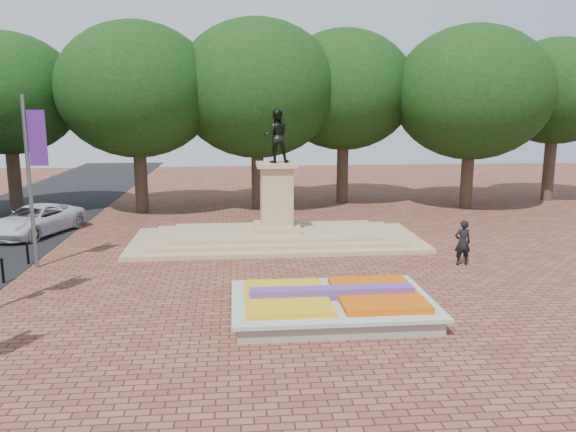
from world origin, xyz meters
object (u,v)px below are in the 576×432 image
(flower_bed, at_px, (332,304))
(van, at_px, (35,220))
(pedestrian, at_px, (463,243))
(monument, at_px, (277,224))

(flower_bed, distance_m, van, 18.46)
(flower_bed, xyz_separation_m, pedestrian, (6.40, 5.24, 0.58))
(flower_bed, relative_size, pedestrian, 3.30)
(van, distance_m, pedestrian, 21.11)
(van, relative_size, pedestrian, 2.90)
(monument, distance_m, van, 12.60)
(flower_bed, relative_size, van, 1.14)
(flower_bed, xyz_separation_m, monument, (-1.03, 10.00, 0.50))
(monument, height_order, van, monument)
(monument, distance_m, pedestrian, 8.82)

